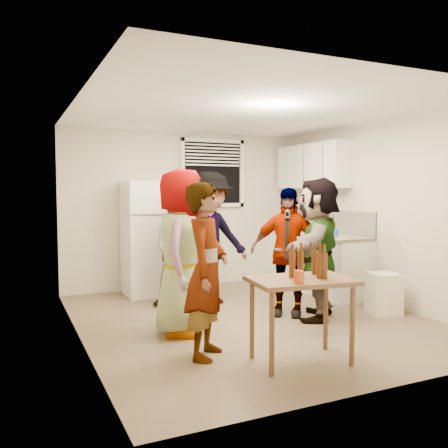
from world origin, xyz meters
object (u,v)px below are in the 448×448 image
kettle (314,233)px  trash_bin (384,294)px  guest_grey (181,333)px  serving_table (300,362)px  guest_back_right (210,304)px  wine_bottle (291,229)px  guest_orange (317,318)px  blue_cup (335,237)px  guest_black (287,315)px  beer_bottle_table (315,274)px  beer_bottle_counter (333,237)px  red_cup (299,283)px  refrigerator (148,238)px  guest_stripe (207,356)px  guest_back_left (180,306)px

kettle → trash_bin: size_ratio=0.43×
trash_bin → guest_grey: 2.63m
serving_table → guest_back_right: 2.40m
wine_bottle → guest_back_right: bearing=-154.1°
kettle → guest_orange: size_ratio=0.13×
blue_cup → trash_bin: size_ratio=0.22×
guest_back_right → blue_cup: bearing=-25.0°
guest_back_right → guest_black: (0.65, -0.95, 0.00)m
trash_bin → guest_orange: size_ratio=0.30×
guest_back_right → beer_bottle_table: bearing=-95.6°
wine_bottle → beer_bottle_table: wine_bottle is taller
wine_bottle → beer_bottle_counter: wine_bottle is taller
serving_table → beer_bottle_table: (0.23, 0.13, 0.77)m
kettle → serving_table: (-1.92, -2.50, -0.90)m
kettle → blue_cup: kettle is taller
kettle → wine_bottle: size_ratio=0.69×
red_cup → guest_black: bearing=60.7°
refrigerator → guest_stripe: (-0.24, -2.86, -0.85)m
wine_bottle → trash_bin: (-0.11, -2.34, -0.65)m
beer_bottle_counter → beer_bottle_table: bearing=-131.6°
beer_bottle_counter → blue_cup: bearing=-110.5°
guest_back_left → guest_back_right: size_ratio=0.82×
blue_cup → guest_grey: size_ratio=0.06×
guest_grey → guest_stripe: bearing=-151.2°
red_cup → guest_back_right: (0.27, 2.58, -0.77)m
refrigerator → kettle: (2.40, -0.85, 0.05)m
refrigerator → kettle: refrigerator is taller
wine_bottle → guest_stripe: wine_bottle is taller
trash_bin → guest_grey: bearing=173.5°
beer_bottle_table → guest_back_right: 2.41m
refrigerator → serving_table: (0.48, -3.35, -0.85)m
guest_grey → beer_bottle_table: bearing=-110.4°
refrigerator → red_cup: 3.54m
beer_bottle_table → kettle: bearing=54.7°
guest_grey → serving_table: bearing=-120.6°
beer_bottle_counter → guest_stripe: (-2.59, -1.48, -0.90)m
beer_bottle_counter → guest_orange: (-0.84, -0.80, -0.90)m
guest_stripe → guest_black: (1.49, 0.97, 0.00)m
refrigerator → guest_grey: size_ratio=0.95×
kettle → guest_back_right: size_ratio=0.12×
refrigerator → serving_table: refrigerator is taller
beer_bottle_counter → blue_cup: (-0.03, -0.08, 0.00)m
wine_bottle → guest_back_left: wine_bottle is taller
beer_bottle_counter → guest_black: 1.51m
serving_table → guest_grey: serving_table is taller
trash_bin → beer_bottle_table: size_ratio=2.34×
beer_bottle_table → guest_back_left: size_ratio=0.15×
guest_black → blue_cup: bearing=63.4°
trash_bin → beer_bottle_counter: bearing=92.4°
trash_bin → guest_back_right: 2.30m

